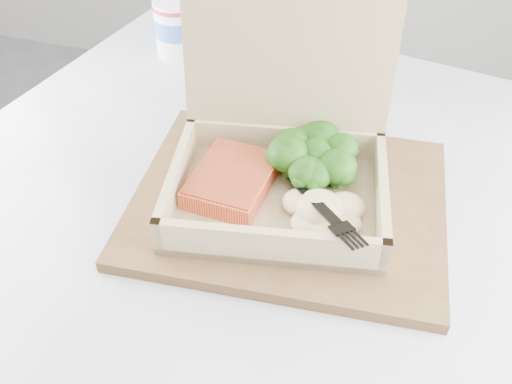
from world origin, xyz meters
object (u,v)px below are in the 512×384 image
(cafe_table, at_px, (257,291))
(paper_cup, at_px, (177,26))
(takeout_container, at_px, (281,148))
(serving_tray, at_px, (289,201))

(cafe_table, distance_m, paper_cup, 0.44)
(cafe_table, distance_m, takeout_container, 0.26)
(paper_cup, bearing_deg, serving_tray, -48.34)
(cafe_table, relative_size, takeout_container, 3.47)
(takeout_container, bearing_deg, serving_tray, -57.97)
(takeout_container, distance_m, paper_cup, 0.38)
(cafe_table, distance_m, serving_tray, 0.20)
(cafe_table, height_order, serving_tray, serving_tray)
(serving_tray, bearing_deg, paper_cup, 131.66)
(serving_tray, xyz_separation_m, paper_cup, (-0.27, 0.30, 0.04))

